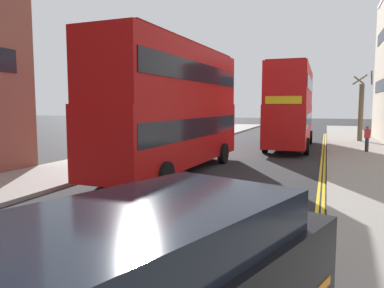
{
  "coord_description": "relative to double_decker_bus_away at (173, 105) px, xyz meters",
  "views": [
    {
      "loc": [
        4.4,
        0.24,
        3.0
      ],
      "look_at": [
        0.5,
        11.0,
        1.8
      ],
      "focal_mm": 34.67,
      "sensor_mm": 36.0,
      "label": 1
    }
  ],
  "objects": [
    {
      "name": "sidewalk_right",
      "position": [
        8.47,
        0.61,
        -2.96
      ],
      "size": [
        4.0,
        80.0,
        0.14
      ],
      "primitive_type": "cube",
      "color": "gray",
      "rests_on": "ground"
    },
    {
      "name": "kerb_line_outer",
      "position": [
        6.37,
        -1.39,
        -3.03
      ],
      "size": [
        0.1,
        56.0,
        0.01
      ],
      "primitive_type": "cube",
      "color": "yellow",
      "rests_on": "ground"
    },
    {
      "name": "double_decker_bus_oncoming",
      "position": [
        4.02,
        11.57,
        0.0
      ],
      "size": [
        2.87,
        10.83,
        5.64
      ],
      "color": "red",
      "rests_on": "ground"
    },
    {
      "name": "kerb_line_inner",
      "position": [
        6.21,
        -1.39,
        -3.03
      ],
      "size": [
        0.1,
        56.0,
        0.01
      ],
      "primitive_type": "cube",
      "color": "yellow",
      "rests_on": "ground"
    },
    {
      "name": "pedestrian_far",
      "position": [
        8.78,
        9.98,
        -2.04
      ],
      "size": [
        0.34,
        0.22,
        1.62
      ],
      "color": "#2D2D38",
      "rests_on": "sidewalk_right"
    },
    {
      "name": "double_decker_bus_away",
      "position": [
        0.0,
        0.0,
        0.0
      ],
      "size": [
        3.15,
        10.9,
        5.64
      ],
      "color": "#B20F0F",
      "rests_on": "ground"
    },
    {
      "name": "street_tree_mid",
      "position": [
        8.96,
        17.47,
        -0.41
      ],
      "size": [
        1.52,
        1.52,
        5.52
      ],
      "color": "#6B6047",
      "rests_on": "sidewalk_right"
    },
    {
      "name": "sidewalk_left",
      "position": [
        -4.53,
        0.61,
        -2.96
      ],
      "size": [
        4.0,
        80.0,
        0.14
      ],
      "primitive_type": "cube",
      "color": "gray",
      "rests_on": "ground"
    }
  ]
}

